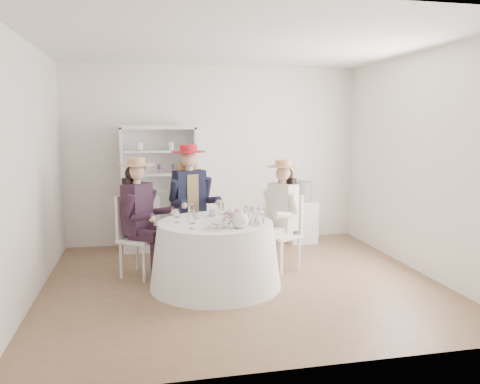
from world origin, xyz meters
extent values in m
plane|color=brown|center=(0.00, 0.00, 0.00)|extent=(4.50, 4.50, 0.00)
plane|color=white|center=(0.00, 0.00, 2.70)|extent=(4.50, 4.50, 0.00)
plane|color=white|center=(0.00, 2.00, 1.35)|extent=(4.50, 0.00, 4.50)
plane|color=white|center=(0.00, -2.00, 1.35)|extent=(4.50, 0.00, 4.50)
plane|color=white|center=(-2.25, 0.00, 1.35)|extent=(0.00, 4.50, 4.50)
plane|color=white|center=(2.25, 0.00, 1.35)|extent=(0.00, 4.50, 4.50)
cone|color=white|center=(-0.31, -0.04, 0.36)|extent=(1.49, 1.49, 0.72)
cylinder|color=white|center=(-0.31, -0.04, 0.73)|extent=(1.29, 1.29, 0.02)
cube|color=silver|center=(-0.87, 1.67, 0.40)|extent=(1.07, 0.41, 0.80)
cube|color=silver|center=(-0.87, 1.85, 1.29)|extent=(1.07, 0.05, 0.98)
cube|color=silver|center=(-0.87, 1.67, 1.78)|extent=(1.07, 0.41, 0.05)
cube|color=silver|center=(-1.38, 1.67, 1.29)|extent=(0.04, 0.40, 0.98)
cube|color=silver|center=(-0.35, 1.67, 1.29)|extent=(0.04, 0.40, 0.98)
cube|color=silver|center=(-0.87, 1.67, 1.11)|extent=(1.00, 0.37, 0.03)
cube|color=silver|center=(-0.87, 1.67, 1.44)|extent=(1.00, 0.37, 0.03)
sphere|color=white|center=(-0.46, 1.67, 1.18)|extent=(0.12, 0.12, 0.12)
cube|color=silver|center=(1.30, 1.66, 0.32)|extent=(0.42, 0.42, 0.65)
cylinder|color=black|center=(1.30, 1.66, 0.80)|extent=(0.37, 0.37, 0.30)
cube|color=silver|center=(-1.16, 0.45, 0.46)|extent=(0.57, 0.57, 0.04)
cylinder|color=silver|center=(-1.12, 0.23, 0.22)|extent=(0.04, 0.04, 0.45)
cylinder|color=silver|center=(-0.93, 0.49, 0.22)|extent=(0.04, 0.04, 0.45)
cylinder|color=silver|center=(-1.38, 0.41, 0.22)|extent=(0.04, 0.04, 0.45)
cylinder|color=silver|center=(-1.20, 0.68, 0.22)|extent=(0.04, 0.04, 0.45)
cube|color=silver|center=(-1.31, 0.56, 0.74)|extent=(0.25, 0.33, 0.51)
cube|color=black|center=(-1.17, 0.47, 0.84)|extent=(0.38, 0.42, 0.59)
cube|color=black|center=(-1.11, 0.31, 0.54)|extent=(0.36, 0.31, 0.12)
cylinder|color=black|center=(-0.99, 0.23, 0.23)|extent=(0.10, 0.10, 0.47)
cylinder|color=black|center=(-1.26, 0.27, 0.91)|extent=(0.20, 0.18, 0.28)
cube|color=black|center=(-1.00, 0.46, 0.54)|extent=(0.36, 0.31, 0.12)
cylinder|color=black|center=(-0.89, 0.38, 0.23)|extent=(0.10, 0.10, 0.47)
cylinder|color=black|center=(-1.02, 0.62, 0.91)|extent=(0.20, 0.18, 0.28)
cylinder|color=#D8A889|center=(-1.17, 0.47, 1.15)|extent=(0.09, 0.09, 0.08)
sphere|color=#D8A889|center=(-1.17, 0.47, 1.27)|extent=(0.19, 0.19, 0.19)
sphere|color=black|center=(-1.21, 0.49, 1.25)|extent=(0.19, 0.19, 0.19)
cube|color=black|center=(-1.24, 0.51, 1.01)|extent=(0.21, 0.25, 0.39)
cylinder|color=tan|center=(-1.17, 0.47, 1.36)|extent=(0.41, 0.41, 0.01)
cylinder|color=tan|center=(-1.17, 0.47, 1.40)|extent=(0.20, 0.20, 0.08)
cube|color=silver|center=(-0.50, 0.92, 0.50)|extent=(0.56, 0.56, 0.04)
cylinder|color=silver|center=(-0.61, 0.69, 0.24)|extent=(0.04, 0.04, 0.49)
cylinder|color=silver|center=(-0.28, 0.80, 0.24)|extent=(0.04, 0.04, 0.49)
cylinder|color=silver|center=(-0.72, 1.03, 0.24)|extent=(0.04, 0.04, 0.49)
cylinder|color=silver|center=(-0.38, 1.14, 0.24)|extent=(0.04, 0.04, 0.49)
cube|color=silver|center=(-0.56, 1.11, 0.80)|extent=(0.41, 0.16, 0.55)
cube|color=black|center=(-0.51, 0.94, 0.91)|extent=(0.45, 0.33, 0.64)
cube|color=tan|center=(-0.51, 0.94, 0.91)|extent=(0.22, 0.28, 0.55)
cube|color=black|center=(-0.55, 0.76, 0.59)|extent=(0.25, 0.40, 0.13)
cylinder|color=black|center=(-0.51, 0.61, 0.25)|extent=(0.11, 0.11, 0.51)
cylinder|color=black|center=(-0.71, 0.83, 0.99)|extent=(0.15, 0.21, 0.30)
cube|color=black|center=(-0.36, 0.82, 0.59)|extent=(0.25, 0.40, 0.13)
cylinder|color=black|center=(-0.32, 0.67, 0.25)|extent=(0.11, 0.11, 0.51)
cylinder|color=black|center=(-0.27, 0.97, 0.99)|extent=(0.15, 0.21, 0.30)
cylinder|color=#D8A889|center=(-0.51, 0.94, 1.25)|extent=(0.10, 0.10, 0.09)
sphere|color=#D8A889|center=(-0.51, 0.94, 1.37)|extent=(0.21, 0.21, 0.21)
sphere|color=tan|center=(-0.52, 0.99, 1.36)|extent=(0.21, 0.21, 0.21)
cube|color=tan|center=(-0.53, 1.02, 1.10)|extent=(0.28, 0.17, 0.42)
cylinder|color=red|center=(-0.51, 0.94, 1.47)|extent=(0.44, 0.44, 0.01)
cylinder|color=red|center=(-0.51, 0.94, 1.52)|extent=(0.22, 0.22, 0.09)
cube|color=silver|center=(0.58, 0.35, 0.44)|extent=(0.54, 0.54, 0.04)
cylinder|color=silver|center=(0.37, 0.40, 0.22)|extent=(0.04, 0.04, 0.43)
cylinder|color=silver|center=(0.52, 0.13, 0.22)|extent=(0.04, 0.04, 0.43)
cylinder|color=silver|center=(0.64, 0.56, 0.22)|extent=(0.04, 0.04, 0.43)
cylinder|color=silver|center=(0.80, 0.29, 0.22)|extent=(0.04, 0.04, 0.43)
cube|color=silver|center=(0.74, 0.43, 0.71)|extent=(0.21, 0.34, 0.49)
cube|color=silver|center=(0.60, 0.36, 0.81)|extent=(0.35, 0.41, 0.57)
cube|color=silver|center=(0.43, 0.36, 0.52)|extent=(0.36, 0.28, 0.12)
cylinder|color=silver|center=(0.31, 0.29, 0.23)|extent=(0.10, 0.10, 0.45)
cylinder|color=silver|center=(0.46, 0.51, 0.88)|extent=(0.19, 0.16, 0.27)
cube|color=silver|center=(0.52, 0.21, 0.52)|extent=(0.36, 0.28, 0.12)
cylinder|color=silver|center=(0.40, 0.14, 0.23)|extent=(0.10, 0.10, 0.45)
cylinder|color=silver|center=(0.67, 0.16, 0.88)|extent=(0.19, 0.16, 0.27)
cylinder|color=#D8A889|center=(0.60, 0.36, 1.12)|extent=(0.09, 0.09, 0.08)
sphere|color=#D8A889|center=(0.60, 0.36, 1.23)|extent=(0.19, 0.19, 0.19)
sphere|color=black|center=(0.64, 0.38, 1.21)|extent=(0.19, 0.19, 0.19)
cube|color=black|center=(0.67, 0.40, 0.98)|extent=(0.19, 0.24, 0.38)
cylinder|color=tan|center=(0.60, 0.36, 1.31)|extent=(0.40, 0.40, 0.01)
cylinder|color=tan|center=(0.60, 0.36, 1.35)|extent=(0.20, 0.20, 0.08)
cube|color=silver|center=(-0.65, 1.32, 0.44)|extent=(0.48, 0.48, 0.04)
cylinder|color=silver|center=(-0.46, 1.42, 0.21)|extent=(0.03, 0.03, 0.43)
cylinder|color=silver|center=(-0.76, 1.51, 0.21)|extent=(0.03, 0.03, 0.43)
cylinder|color=silver|center=(-0.55, 1.12, 0.21)|extent=(0.03, 0.03, 0.43)
cylinder|color=silver|center=(-0.85, 1.21, 0.21)|extent=(0.03, 0.03, 0.43)
cube|color=silver|center=(-0.71, 1.15, 0.70)|extent=(0.36, 0.13, 0.48)
imported|color=white|center=(-0.51, 0.16, 0.78)|extent=(0.11, 0.11, 0.07)
imported|color=white|center=(-0.31, 0.27, 0.78)|extent=(0.08, 0.08, 0.07)
imported|color=white|center=(-0.12, 0.13, 0.78)|extent=(0.11, 0.11, 0.07)
imported|color=white|center=(-0.10, -0.04, 0.77)|extent=(0.29, 0.29, 0.06)
sphere|color=#CC669F|center=(-0.04, -0.10, 0.84)|extent=(0.07, 0.07, 0.07)
sphere|color=white|center=(-0.05, -0.06, 0.84)|extent=(0.07, 0.07, 0.07)
sphere|color=#CC669F|center=(-0.09, -0.04, 0.84)|extent=(0.07, 0.07, 0.07)
sphere|color=white|center=(-0.13, -0.05, 0.84)|extent=(0.07, 0.07, 0.07)
sphere|color=#CC669F|center=(-0.16, -0.08, 0.84)|extent=(0.07, 0.07, 0.07)
sphere|color=white|center=(-0.16, -0.12, 0.84)|extent=(0.07, 0.07, 0.07)
sphere|color=#CC669F|center=(-0.13, -0.16, 0.84)|extent=(0.07, 0.07, 0.07)
sphere|color=white|center=(-0.09, -0.16, 0.84)|extent=(0.07, 0.07, 0.07)
sphere|color=#CC669F|center=(-0.05, -0.14, 0.84)|extent=(0.07, 0.07, 0.07)
sphere|color=white|center=(-0.10, -0.41, 0.82)|extent=(0.18, 0.18, 0.18)
cylinder|color=white|center=(0.01, -0.41, 0.83)|extent=(0.11, 0.03, 0.09)
cylinder|color=white|center=(-0.10, -0.41, 0.92)|extent=(0.04, 0.04, 0.02)
cylinder|color=white|center=(-0.35, -0.41, 0.75)|extent=(0.28, 0.28, 0.01)
cube|color=beige|center=(-0.40, -0.43, 0.77)|extent=(0.06, 0.04, 0.03)
cube|color=beige|center=(-0.35, -0.41, 0.79)|extent=(0.07, 0.06, 0.03)
cube|color=beige|center=(-0.29, -0.38, 0.77)|extent=(0.08, 0.07, 0.03)
cube|color=beige|center=(-0.37, -0.36, 0.79)|extent=(0.08, 0.08, 0.03)
cube|color=beige|center=(-0.32, -0.45, 0.77)|extent=(0.07, 0.08, 0.03)
cylinder|color=white|center=(0.11, -0.29, 0.75)|extent=(0.21, 0.21, 0.01)
cylinder|color=white|center=(0.11, -0.29, 0.81)|extent=(0.02, 0.02, 0.14)
cylinder|color=white|center=(0.11, -0.29, 0.88)|extent=(0.16, 0.16, 0.01)
camera|label=1|loc=(-1.10, -5.15, 1.84)|focal=35.00mm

